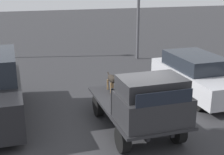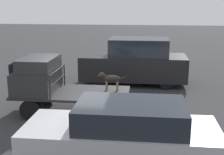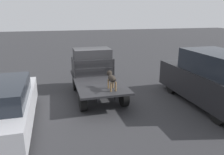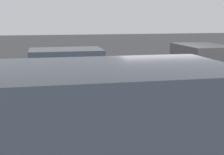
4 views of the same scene
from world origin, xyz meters
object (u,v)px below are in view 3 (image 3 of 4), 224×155
flatbed_truck (97,85)px  parked_sedan (1,107)px  parked_pickup_far (213,80)px  dog (111,78)px

flatbed_truck → parked_sedan: 3.96m
parked_sedan → parked_pickup_far: (0.04, -7.56, 0.24)m
parked_pickup_far → flatbed_truck: bearing=66.8°
flatbed_truck → dog: size_ratio=3.94×
flatbed_truck → parked_sedan: bearing=120.8°
flatbed_truck → parked_pickup_far: size_ratio=0.80×
dog → parked_pickup_far: bearing=-91.0°
parked_sedan → parked_pickup_far: 7.57m
parked_pickup_far → dog: bearing=81.7°
flatbed_truck → dog: (-1.26, -0.29, 0.63)m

